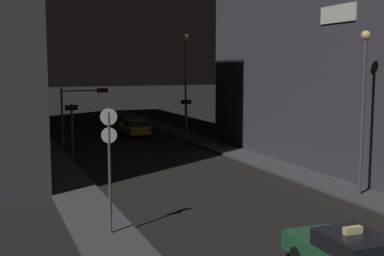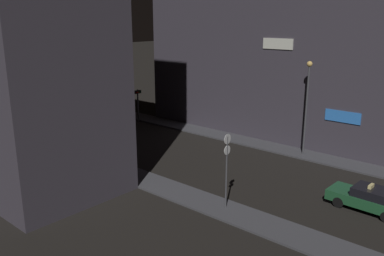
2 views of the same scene
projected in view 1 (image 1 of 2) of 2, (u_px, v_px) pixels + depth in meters
sidewalk_left at (51, 159)px, 32.77m from camera, size 2.29×62.63×0.13m
sidewalk_right at (220, 147)px, 37.39m from camera, size 2.29×62.63×0.13m
far_car at (134, 128)px, 43.97m from camera, size 1.87×4.47×1.42m
traffic_light_overhead at (81, 103)px, 37.58m from camera, size 3.54×0.41×4.51m
traffic_light_left_kerb at (72, 119)px, 32.97m from camera, size 0.80×0.42×3.62m
traffic_light_right_kerb at (186, 111)px, 39.62m from camera, size 0.80×0.41×3.52m
sign_pole_left at (109, 159)px, 17.58m from camera, size 0.59×0.10×4.48m
street_lamp_near_block at (363, 93)px, 22.78m from camera, size 0.44×0.44×7.53m
street_lamp_far_block at (186, 67)px, 41.30m from camera, size 0.55×0.55×8.55m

